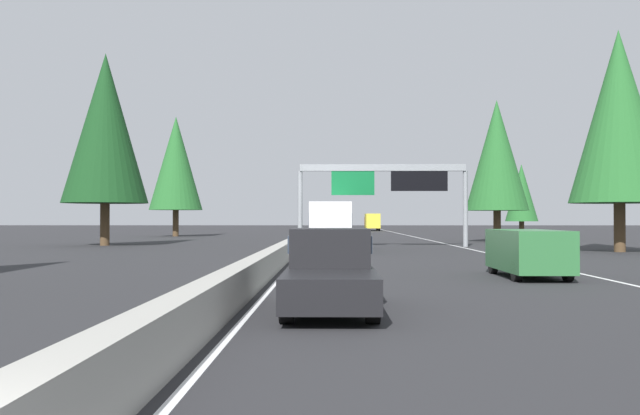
{
  "coord_description": "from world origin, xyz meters",
  "views": [
    {
      "loc": [
        -3.06,
        -2.07,
        2.1
      ],
      "look_at": [
        57.77,
        -1.06,
        3.05
      ],
      "focal_mm": 39.92,
      "sensor_mm": 36.0,
      "label": 1
    }
  ],
  "objects_px": {
    "sign_gantry_overhead": "(385,181)",
    "sedan_distant_b": "(331,227)",
    "conifer_right_near": "(619,116)",
    "conifer_left_mid": "(176,163)",
    "box_truck_mid_left": "(372,221)",
    "sedan_far_right": "(331,228)",
    "minivan_far_left": "(528,251)",
    "conifer_right_mid": "(497,155)",
    "conifer_left_near": "(105,128)",
    "sedan_near_right": "(329,235)",
    "pickup_near_center": "(331,229)",
    "pickup_distant_a": "(330,270)",
    "conifer_right_far": "(521,193)",
    "bus_mid_right": "(331,224)"
  },
  "relations": [
    {
      "from": "pickup_distant_a",
      "to": "conifer_left_near",
      "type": "height_order",
      "value": "conifer_left_near"
    },
    {
      "from": "sedan_far_right",
      "to": "conifer_right_near",
      "type": "xyz_separation_m",
      "value": [
        -58.51,
        -18.27,
        7.86
      ]
    },
    {
      "from": "pickup_near_center",
      "to": "sedan_near_right",
      "type": "bearing_deg",
      "value": 179.72
    },
    {
      "from": "sedan_distant_b",
      "to": "pickup_near_center",
      "type": "relative_size",
      "value": 0.79
    },
    {
      "from": "sedan_near_right",
      "to": "sedan_far_right",
      "type": "bearing_deg",
      "value": -0.04
    },
    {
      "from": "pickup_distant_a",
      "to": "conifer_right_mid",
      "type": "height_order",
      "value": "conifer_right_mid"
    },
    {
      "from": "minivan_far_left",
      "to": "sedan_distant_b",
      "type": "xyz_separation_m",
      "value": [
        98.16,
        7.11,
        -0.27
      ]
    },
    {
      "from": "sedan_distant_b",
      "to": "conifer_left_mid",
      "type": "bearing_deg",
      "value": 155.28
    },
    {
      "from": "minivan_far_left",
      "to": "conifer_right_mid",
      "type": "height_order",
      "value": "conifer_right_mid"
    },
    {
      "from": "sign_gantry_overhead",
      "to": "conifer_left_mid",
      "type": "xyz_separation_m",
      "value": [
        30.75,
        22.44,
        3.76
      ]
    },
    {
      "from": "conifer_right_far",
      "to": "conifer_left_mid",
      "type": "relative_size",
      "value": 0.58
    },
    {
      "from": "sign_gantry_overhead",
      "to": "conifer_left_mid",
      "type": "distance_m",
      "value": 38.25
    },
    {
      "from": "sedan_distant_b",
      "to": "pickup_near_center",
      "type": "xyz_separation_m",
      "value": [
        -44.95,
        0.01,
        0.23
      ]
    },
    {
      "from": "sedan_near_right",
      "to": "pickup_near_center",
      "type": "distance_m",
      "value": 17.19
    },
    {
      "from": "pickup_near_center",
      "to": "conifer_right_near",
      "type": "xyz_separation_m",
      "value": [
        -33.72,
        -18.22,
        7.63
      ]
    },
    {
      "from": "minivan_far_left",
      "to": "conifer_left_near",
      "type": "bearing_deg",
      "value": 39.87
    },
    {
      "from": "sedan_distant_b",
      "to": "box_truck_mid_left",
      "type": "relative_size",
      "value": 0.52
    },
    {
      "from": "sign_gantry_overhead",
      "to": "conifer_right_mid",
      "type": "xyz_separation_m",
      "value": [
        11.72,
        -11.04,
        2.95
      ]
    },
    {
      "from": "pickup_distant_a",
      "to": "sedan_near_right",
      "type": "relative_size",
      "value": 1.27
    },
    {
      "from": "conifer_right_near",
      "to": "conifer_left_mid",
      "type": "distance_m",
      "value": 53.3
    },
    {
      "from": "sedan_distant_b",
      "to": "conifer_left_near",
      "type": "distance_m",
      "value": 71.33
    },
    {
      "from": "sedan_far_right",
      "to": "conifer_left_near",
      "type": "distance_m",
      "value": 52.21
    },
    {
      "from": "pickup_distant_a",
      "to": "sedan_near_right",
      "type": "bearing_deg",
      "value": 0.2
    },
    {
      "from": "box_truck_mid_left",
      "to": "sedan_far_right",
      "type": "bearing_deg",
      "value": 160.44
    },
    {
      "from": "bus_mid_right",
      "to": "sedan_near_right",
      "type": "relative_size",
      "value": 2.61
    },
    {
      "from": "sedan_far_right",
      "to": "conifer_right_far",
      "type": "distance_m",
      "value": 32.34
    },
    {
      "from": "box_truck_mid_left",
      "to": "conifer_left_mid",
      "type": "distance_m",
      "value": 47.91
    },
    {
      "from": "conifer_right_mid",
      "to": "conifer_right_far",
      "type": "bearing_deg",
      "value": -22.54
    },
    {
      "from": "bus_mid_right",
      "to": "conifer_right_near",
      "type": "bearing_deg",
      "value": -96.81
    },
    {
      "from": "bus_mid_right",
      "to": "sedan_far_right",
      "type": "bearing_deg",
      "value": 0.09
    },
    {
      "from": "sedan_near_right",
      "to": "conifer_left_mid",
      "type": "relative_size",
      "value": 0.31
    },
    {
      "from": "conifer_right_mid",
      "to": "conifer_right_far",
      "type": "relative_size",
      "value": 1.58
    },
    {
      "from": "sign_gantry_overhead",
      "to": "sedan_distant_b",
      "type": "bearing_deg",
      "value": 3.3
    },
    {
      "from": "conifer_left_mid",
      "to": "box_truck_mid_left",
      "type": "bearing_deg",
      "value": -32.54
    },
    {
      "from": "box_truck_mid_left",
      "to": "pickup_near_center",
      "type": "bearing_deg",
      "value": 171.0
    },
    {
      "from": "sedan_near_right",
      "to": "conifer_right_near",
      "type": "height_order",
      "value": "conifer_right_near"
    },
    {
      "from": "sedan_near_right",
      "to": "sedan_distant_b",
      "type": "bearing_deg",
      "value": -0.08
    },
    {
      "from": "minivan_far_left",
      "to": "sedan_near_right",
      "type": "distance_m",
      "value": 36.74
    },
    {
      "from": "sedan_distant_b",
      "to": "sedan_near_right",
      "type": "relative_size",
      "value": 1.0
    },
    {
      "from": "sedan_distant_b",
      "to": "conifer_right_near",
      "type": "height_order",
      "value": "conifer_right_near"
    },
    {
      "from": "bus_mid_right",
      "to": "conifer_right_far",
      "type": "bearing_deg",
      "value": -33.25
    },
    {
      "from": "conifer_right_near",
      "to": "conifer_right_far",
      "type": "xyz_separation_m",
      "value": [
        34.59,
        -3.07,
        -3.57
      ]
    },
    {
      "from": "sign_gantry_overhead",
      "to": "sedan_near_right",
      "type": "height_order",
      "value": "sign_gantry_overhead"
    },
    {
      "from": "box_truck_mid_left",
      "to": "sedan_near_right",
      "type": "bearing_deg",
      "value": 173.38
    },
    {
      "from": "sign_gantry_overhead",
      "to": "pickup_distant_a",
      "type": "height_order",
      "value": "sign_gantry_overhead"
    },
    {
      "from": "pickup_near_center",
      "to": "pickup_distant_a",
      "type": "bearing_deg",
      "value": -179.93
    },
    {
      "from": "conifer_left_near",
      "to": "conifer_left_mid",
      "type": "height_order",
      "value": "conifer_left_near"
    },
    {
      "from": "conifer_left_near",
      "to": "conifer_right_near",
      "type": "bearing_deg",
      "value": -105.7
    },
    {
      "from": "sign_gantry_overhead",
      "to": "pickup_near_center",
      "type": "relative_size",
      "value": 2.26
    },
    {
      "from": "conifer_left_near",
      "to": "pickup_near_center",
      "type": "bearing_deg",
      "value": -36.57
    }
  ]
}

